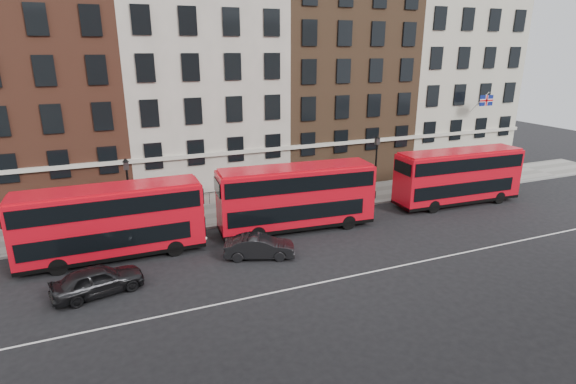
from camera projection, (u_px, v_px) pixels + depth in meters
name	position (u px, v px, depth m)	size (l,w,h in m)	color
ground	(274.00, 273.00, 25.44)	(120.00, 120.00, 0.00)	black
pavement	(226.00, 212.00, 34.67)	(80.00, 5.00, 0.15)	gray
kerb	(235.00, 223.00, 32.46)	(80.00, 0.30, 0.16)	gray
road_centre_line	(288.00, 290.00, 23.67)	(70.00, 0.12, 0.01)	white
building_terrace	(195.00, 72.00, 37.97)	(64.00, 11.95, 22.00)	#B4AB9C
bus_b	(111.00, 221.00, 26.59)	(10.67, 2.61, 4.47)	red
bus_c	(296.00, 196.00, 30.91)	(11.00, 3.41, 4.55)	red
bus_d	(458.00, 176.00, 36.06)	(10.77, 3.00, 4.48)	red
car_rear	(98.00, 280.00, 23.08)	(1.82, 4.53, 1.54)	black
car_front	(259.00, 247.00, 27.16)	(1.48, 4.24, 1.40)	black
lamp_post_left	(129.00, 194.00, 29.35)	(0.44, 0.44, 5.33)	black
lamp_post_right	(376.00, 164.00, 36.88)	(0.44, 0.44, 5.33)	black
traffic_light	(475.00, 162.00, 40.37)	(0.25, 0.45, 3.27)	black
iron_railings	(219.00, 197.00, 36.43)	(6.60, 0.06, 1.00)	black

